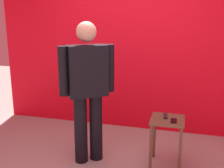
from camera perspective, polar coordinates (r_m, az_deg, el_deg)
name	(u,v)px	position (r m, az deg, el deg)	size (l,w,h in m)	color
back_wall_red	(129,44)	(4.48, 3.60, 8.29)	(4.41, 0.12, 2.79)	red
standing_person	(88,86)	(3.41, -5.05, -0.46)	(0.63, 0.50, 1.77)	black
side_table	(167,129)	(3.49, 11.25, -9.08)	(0.40, 0.40, 0.62)	brown
cell_phone	(174,121)	(3.37, 12.54, -7.37)	(0.07, 0.14, 0.01)	black
tv_remote	(165,116)	(3.49, 10.90, -6.46)	(0.04, 0.17, 0.02)	black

